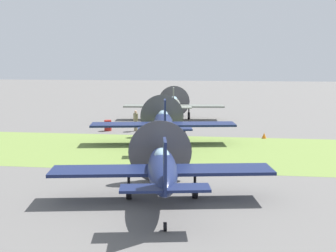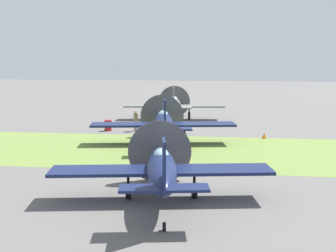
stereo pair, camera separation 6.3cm
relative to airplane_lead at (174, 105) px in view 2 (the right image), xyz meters
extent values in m
plane|color=#605E5B|center=(0.57, -3.20, -1.49)|extent=(160.00, 160.00, 0.00)
cube|color=olive|center=(0.57, -14.54, -1.49)|extent=(120.00, 11.00, 0.01)
ellipsoid|color=slate|center=(0.02, -0.16, 0.01)|extent=(2.05, 7.12, 1.28)
cube|color=slate|center=(-0.03, 0.25, -0.15)|extent=(10.05, 2.84, 0.14)
cube|color=slate|center=(0.37, -3.34, 0.94)|extent=(0.23, 1.14, 1.96)
cube|color=slate|center=(0.37, -3.34, 0.11)|extent=(3.39, 1.29, 0.10)
cone|color=#B7B24C|center=(-0.40, 3.59, 0.01)|extent=(0.74, 0.79, 0.66)
cylinder|color=#4C4C51|center=(-0.38, 3.38, 0.01)|extent=(3.29, 0.41, 3.30)
ellipsoid|color=#8CB2C6|center=(-0.05, 0.46, 0.45)|extent=(0.88, 1.52, 0.72)
cylinder|color=black|center=(-1.53, 0.19, -1.14)|extent=(0.30, 0.72, 0.70)
cylinder|color=black|center=(-1.53, 0.19, -0.64)|extent=(0.12, 0.12, 0.99)
cylinder|color=black|center=(1.45, 0.52, -1.14)|extent=(0.30, 0.72, 0.70)
cylinder|color=black|center=(1.45, 0.52, -0.64)|extent=(0.12, 0.12, 0.99)
cylinder|color=black|center=(0.38, -3.44, -1.33)|extent=(0.16, 0.34, 0.33)
ellipsoid|color=#141E47|center=(0.79, -12.68, 0.05)|extent=(2.54, 7.34, 1.32)
cube|color=#141E47|center=(0.72, -12.26, -0.11)|extent=(10.35, 3.53, 0.15)
cube|color=#141E47|center=(1.36, -15.92, 1.00)|extent=(0.31, 1.17, 2.02)
cube|color=#141E47|center=(1.36, -15.92, 0.15)|extent=(3.51, 1.53, 0.11)
cone|color=#B7B24C|center=(0.13, -8.86, 0.05)|extent=(0.80, 0.85, 0.68)
cylinder|color=#4C4C51|center=(0.16, -9.07, 0.05)|extent=(3.35, 0.63, 3.40)
ellipsoid|color=#8CB2C6|center=(0.68, -12.05, 0.51)|extent=(0.99, 1.59, 0.74)
cylinder|color=black|center=(-0.82, -12.42, -1.13)|extent=(0.35, 0.75, 0.72)
cylinder|color=black|center=(-0.82, -12.42, -0.62)|extent=(0.13, 0.13, 1.02)
cylinder|color=black|center=(2.22, -11.89, -1.13)|extent=(0.35, 0.75, 0.72)
cylinder|color=black|center=(2.22, -11.89, -0.62)|extent=(0.13, 0.13, 1.02)
cylinder|color=black|center=(1.38, -16.02, -1.32)|extent=(0.18, 0.36, 0.34)
ellipsoid|color=#141E47|center=(2.53, -25.04, -0.06)|extent=(2.39, 6.83, 1.22)
cube|color=#141E47|center=(2.47, -24.65, -0.21)|extent=(9.63, 3.32, 0.14)
cube|color=#141E47|center=(3.07, -28.05, 0.83)|extent=(0.29, 1.09, 1.88)
cube|color=#141E47|center=(3.07, -28.05, 0.04)|extent=(3.27, 1.43, 0.10)
cone|color=#B7B24C|center=(1.90, -21.49, -0.06)|extent=(0.74, 0.79, 0.63)
cylinder|color=#4C4C51|center=(1.93, -21.68, -0.06)|extent=(3.12, 0.60, 3.16)
ellipsoid|color=#8CB2C6|center=(2.43, -24.46, 0.37)|extent=(0.92, 1.48, 0.69)
cylinder|color=black|center=(1.04, -24.80, -1.16)|extent=(0.33, 0.70, 0.67)
cylinder|color=black|center=(1.04, -24.80, -0.68)|extent=(0.12, 0.12, 0.95)
cylinder|color=black|center=(3.86, -24.30, -1.16)|extent=(0.33, 0.70, 0.67)
cylinder|color=black|center=(3.86, -24.30, -0.68)|extent=(0.12, 0.12, 0.95)
cylinder|color=black|center=(3.09, -28.15, -1.33)|extent=(0.17, 0.33, 0.32)
cylinder|color=#847A5B|center=(-2.35, -7.11, -1.05)|extent=(0.30, 0.30, 0.88)
cylinder|color=#847A5B|center=(-2.35, -7.11, -0.30)|extent=(0.38, 0.38, 0.62)
sphere|color=tan|center=(-2.35, -7.11, 0.12)|extent=(0.23, 0.23, 0.23)
cylinder|color=#847A5B|center=(-2.54, -6.93, -0.30)|extent=(0.11, 0.11, 0.59)
cylinder|color=#847A5B|center=(-2.17, -7.30, -0.30)|extent=(0.11, 0.11, 0.59)
cylinder|color=maroon|center=(-4.70, -7.32, -1.04)|extent=(0.60, 0.60, 0.90)
cone|color=orange|center=(8.04, -9.23, -1.27)|extent=(0.36, 0.36, 0.44)
camera|label=1|loc=(5.15, -42.74, 4.54)|focal=46.96mm
camera|label=2|loc=(5.21, -42.74, 4.54)|focal=46.96mm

